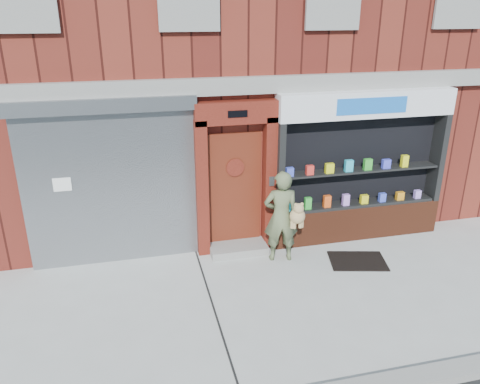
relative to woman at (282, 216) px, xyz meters
name	(u,v)px	position (x,y,z in m)	size (l,w,h in m)	color
ground	(306,295)	(0.03, -1.25, -0.88)	(80.00, 80.00, 0.00)	#9E9E99
building	(227,26)	(0.03, 4.74, 3.12)	(12.00, 8.16, 8.00)	#531913
shutter_bay	(110,173)	(-2.97, 0.68, 0.84)	(3.10, 0.30, 3.04)	gray
red_door_bay	(236,179)	(-0.72, 0.61, 0.58)	(1.52, 0.58, 2.90)	#4C140D
pharmacy_bay	(360,173)	(1.78, 0.56, 0.50)	(3.50, 0.41, 3.00)	#5C2716
woman	(282,216)	(0.00, 0.00, 0.00)	(0.73, 0.57, 1.74)	#596341
doormat	(357,261)	(1.36, -0.44, -0.86)	(1.02, 0.71, 0.03)	black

